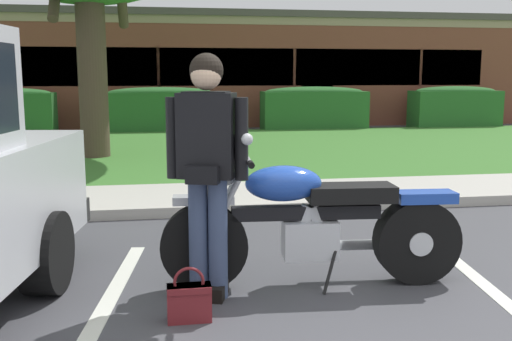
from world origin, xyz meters
The scene contains 10 objects.
curb_strip centered at (0.00, 3.56, 0.06)m, with size 60.00×0.20×0.12m, color #B7B2A8.
concrete_walk centered at (0.00, 4.41, 0.04)m, with size 60.00×1.50×0.08m, color #B7B2A8.
grass_lawn centered at (0.00, 9.22, 0.03)m, with size 60.00×8.12×0.06m, color #3D752D.
motorcycle centered at (0.19, 1.18, 0.49)m, with size 2.24×0.82×1.26m.
rider_person centered at (-0.67, 1.08, 0.99)m, with size 0.55×0.37×1.70m.
handbag centered at (-0.83, 0.67, 0.14)m, with size 0.28×0.13×0.36m.
hedge_center_left centered at (-0.89, 13.51, 0.65)m, with size 2.96×0.90×1.24m.
hedge_center_right centered at (3.45, 13.51, 0.65)m, with size 3.01×0.90×1.24m.
hedge_right centered at (7.79, 13.51, 0.65)m, with size 2.64×0.90×1.24m.
brick_building centered at (-0.92, 20.40, 1.74)m, with size 24.00×11.79×3.47m.
Camera 1 is at (-1.01, -2.92, 1.56)m, focal length 41.36 mm.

